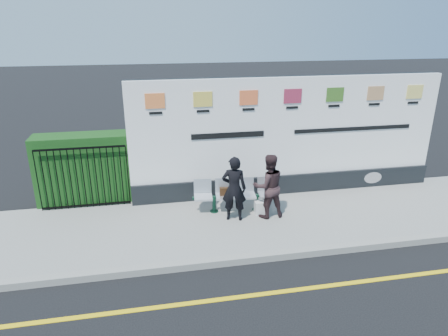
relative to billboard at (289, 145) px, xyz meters
name	(u,v)px	position (x,y,z in m)	size (l,w,h in m)	color
ground	(331,286)	(-0.50, -3.85, -1.42)	(80.00, 80.00, 0.00)	black
pavement	(285,218)	(-0.50, -1.35, -1.36)	(14.00, 3.00, 0.12)	gray
kerb	(309,252)	(-0.50, -2.85, -1.35)	(14.00, 0.18, 0.14)	gray
yellow_line	(331,285)	(-0.50, -3.85, -1.42)	(14.00, 0.10, 0.01)	yellow
billboard	(289,145)	(0.00, 0.00, 0.00)	(8.00, 0.30, 3.00)	black
hedge	(86,168)	(-5.08, 0.45, -0.45)	(2.35, 0.70, 1.70)	#164314
railing	(84,178)	(-5.08, 0.00, -0.53)	(2.05, 0.06, 1.54)	black
bench	(236,203)	(-1.57, -0.87, -1.09)	(1.95, 0.52, 0.42)	silver
woman_left	(234,189)	(-1.70, -1.28, -0.55)	(0.55, 0.36, 1.51)	black
woman_right	(268,186)	(-0.91, -1.29, -0.55)	(0.73, 0.57, 1.51)	#322123
handbag_brown	(225,191)	(-1.82, -0.85, -0.79)	(0.24, 0.10, 0.19)	black
carrier_bag_white	(262,208)	(-1.01, -1.16, -1.14)	(0.32, 0.19, 0.32)	silver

